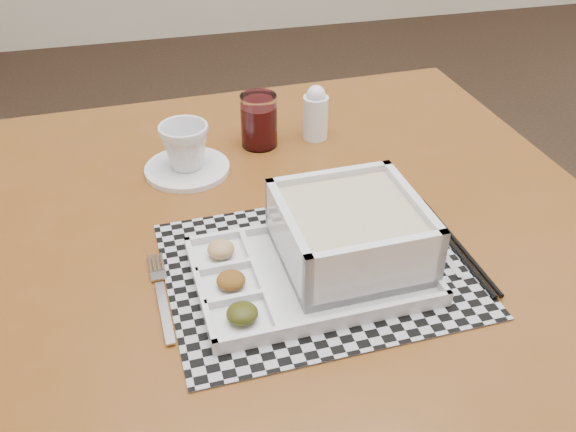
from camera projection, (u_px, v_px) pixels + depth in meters
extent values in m
plane|color=black|center=(488.00, 268.00, 2.14)|extent=(5.00, 5.00, 0.00)
cube|color=#5E3711|center=(288.00, 238.00, 1.01)|extent=(1.08, 1.08, 0.04)
cylinder|color=#5E3711|center=(38.00, 290.00, 1.50)|extent=(0.05, 0.05, 0.74)
cylinder|color=#5E3711|center=(407.00, 224.00, 1.71)|extent=(0.05, 0.05, 0.74)
cube|color=#5E3711|center=(230.00, 142.00, 1.40)|extent=(0.90, 0.06, 0.08)
cube|color=#5E3711|center=(528.00, 224.00, 1.15)|extent=(0.06, 0.90, 0.08)
cube|color=#9C9CA3|center=(317.00, 269.00, 0.91)|extent=(0.44, 0.35, 0.00)
cube|color=silver|center=(311.00, 273.00, 0.90)|extent=(0.33, 0.23, 0.01)
cube|color=silver|center=(290.00, 224.00, 0.97)|extent=(0.32, 0.02, 0.01)
cube|color=silver|center=(337.00, 319.00, 0.81)|extent=(0.32, 0.02, 0.01)
cube|color=silver|center=(200.00, 288.00, 0.85)|extent=(0.02, 0.22, 0.01)
cube|color=silver|center=(414.00, 248.00, 0.93)|extent=(0.02, 0.22, 0.01)
cube|color=silver|center=(259.00, 277.00, 0.87)|extent=(0.02, 0.20, 0.01)
cube|color=silver|center=(234.00, 299.00, 0.84)|extent=(0.08, 0.01, 0.01)
cube|color=silver|center=(223.00, 267.00, 0.89)|extent=(0.08, 0.01, 0.01)
ellipsoid|color=black|center=(242.00, 313.00, 0.81)|extent=(0.04, 0.04, 0.02)
ellipsoid|color=#4D2E0C|center=(231.00, 280.00, 0.86)|extent=(0.04, 0.04, 0.02)
ellipsoid|color=brown|center=(221.00, 249.00, 0.91)|extent=(0.04, 0.04, 0.02)
cube|color=silver|center=(349.00, 253.00, 0.92)|extent=(0.20, 0.20, 0.01)
cube|color=silver|center=(329.00, 197.00, 0.97)|extent=(0.19, 0.02, 0.09)
cube|color=silver|center=(375.00, 271.00, 0.82)|extent=(0.19, 0.02, 0.09)
cube|color=silver|center=(288.00, 242.00, 0.87)|extent=(0.02, 0.19, 0.09)
cube|color=silver|center=(410.00, 220.00, 0.91)|extent=(0.02, 0.19, 0.09)
cube|color=tan|center=(350.00, 233.00, 0.90)|extent=(0.18, 0.18, 0.08)
cube|color=silver|center=(166.00, 312.00, 0.84)|extent=(0.02, 0.12, 0.00)
cube|color=silver|center=(159.00, 276.00, 0.90)|extent=(0.02, 0.02, 0.00)
cube|color=silver|center=(150.00, 264.00, 0.92)|extent=(0.00, 0.04, 0.00)
cube|color=silver|center=(154.00, 263.00, 0.92)|extent=(0.00, 0.04, 0.00)
cube|color=silver|center=(158.00, 262.00, 0.92)|extent=(0.00, 0.04, 0.00)
cube|color=silver|center=(162.00, 262.00, 0.92)|extent=(0.00, 0.04, 0.00)
cube|color=silver|center=(441.00, 252.00, 0.94)|extent=(0.01, 0.12, 0.00)
ellipsoid|color=silver|center=(415.00, 217.00, 1.01)|extent=(0.04, 0.06, 0.01)
cylinder|color=black|center=(452.00, 245.00, 0.95)|extent=(0.02, 0.24, 0.01)
cylinder|color=black|center=(458.00, 244.00, 0.95)|extent=(0.02, 0.24, 0.01)
cylinder|color=silver|center=(187.00, 169.00, 1.13)|extent=(0.15, 0.15, 0.01)
imported|color=silver|center=(185.00, 146.00, 1.11)|extent=(0.10, 0.10, 0.08)
cylinder|color=white|center=(259.00, 121.00, 1.19)|extent=(0.07, 0.07, 0.10)
cylinder|color=#3B040A|center=(259.00, 126.00, 1.19)|extent=(0.06, 0.06, 0.08)
cylinder|color=silver|center=(315.00, 118.00, 1.22)|extent=(0.05, 0.05, 0.08)
sphere|color=silver|center=(316.00, 95.00, 1.19)|extent=(0.04, 0.04, 0.04)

